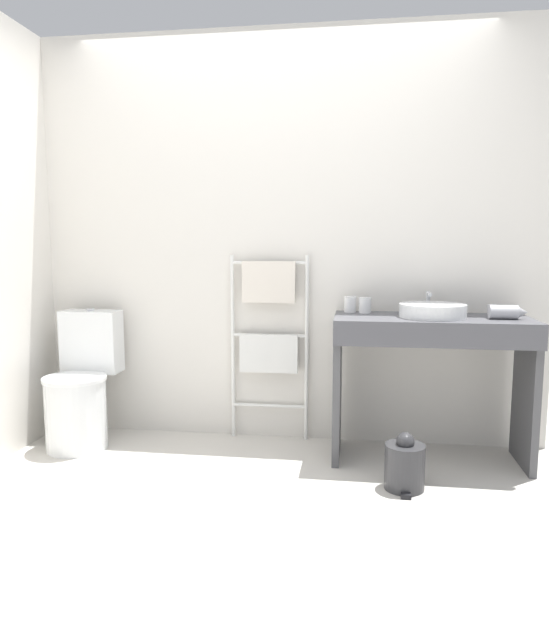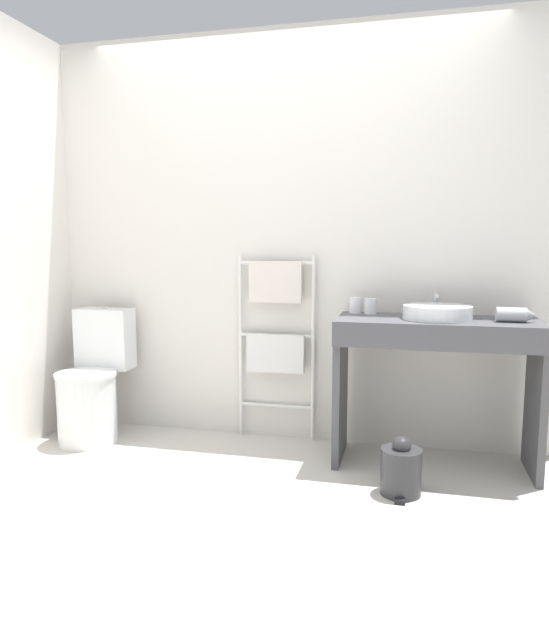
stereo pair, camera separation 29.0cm
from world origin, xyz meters
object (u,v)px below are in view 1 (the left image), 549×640
object	(u,v)px
towel_radiator	(269,325)
trash_bin	(405,465)
toilet	(81,391)
cup_near_wall	(350,304)
hair_dryer	(505,312)
sink_basin	(433,310)
cup_near_edge	(365,305)

from	to	relation	value
towel_radiator	trash_bin	bearing A→B (deg)	-39.19
toilet	trash_bin	bearing A→B (deg)	-11.21
toilet	cup_near_wall	world-z (taller)	cup_near_wall
toilet	towel_radiator	distance (m)	1.23
towel_radiator	cup_near_wall	size ratio (longest dim) A/B	12.44
hair_dryer	trash_bin	xyz separation A→B (m)	(-0.55, -0.40, -0.75)
toilet	sink_basin	size ratio (longest dim) A/B	2.26
cup_near_edge	trash_bin	bearing A→B (deg)	-70.02
cup_near_wall	towel_radiator	bearing A→B (deg)	173.51
towel_radiator	cup_near_wall	world-z (taller)	towel_radiator
sink_basin	cup_near_edge	xyz separation A→B (m)	(-0.37, 0.16, 0.01)
sink_basin	cup_near_wall	xyz separation A→B (m)	(-0.46, 0.18, 0.01)
hair_dryer	trash_bin	distance (m)	1.01
sink_basin	cup_near_wall	distance (m)	0.49
trash_bin	toilet	bearing A→B (deg)	168.79
hair_dryer	trash_bin	world-z (taller)	hair_dryer
toilet	towel_radiator	xyz separation A→B (m)	(1.13, 0.27, 0.40)
cup_near_wall	trash_bin	bearing A→B (deg)	-63.61
cup_near_wall	toilet	bearing A→B (deg)	-172.68
toilet	hair_dryer	distance (m)	2.53
towel_radiator	cup_near_edge	world-z (taller)	towel_radiator
toilet	towel_radiator	bearing A→B (deg)	13.28
toilet	cup_near_edge	size ratio (longest dim) A/B	9.02
towel_radiator	trash_bin	world-z (taller)	towel_radiator
trash_bin	hair_dryer	bearing A→B (deg)	36.21
towel_radiator	hair_dryer	bearing A→B (deg)	-10.56
sink_basin	cup_near_wall	size ratio (longest dim) A/B	3.91
toilet	cup_near_wall	size ratio (longest dim) A/B	8.83
sink_basin	trash_bin	size ratio (longest dim) A/B	1.24
towel_radiator	hair_dryer	xyz separation A→B (m)	(1.34, -0.25, 0.13)
cup_near_wall	cup_near_edge	distance (m)	0.09
towel_radiator	hair_dryer	distance (m)	1.37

